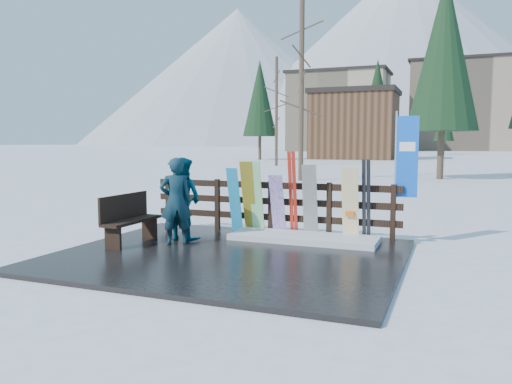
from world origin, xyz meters
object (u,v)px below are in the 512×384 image
at_px(rental_flag, 404,162).
at_px(person_back, 183,199).
at_px(snowboard_2, 249,197).
at_px(snowboard_0, 235,200).
at_px(snowboard_5, 350,204).
at_px(snowboard_3, 278,205).
at_px(person_front, 176,201).
at_px(snowboard_1, 256,198).
at_px(bench, 129,217).
at_px(snowboard_4, 310,201).

height_order(rental_flag, person_back, rental_flag).
distance_m(snowboard_2, person_back, 1.52).
height_order(snowboard_0, snowboard_5, snowboard_5).
bearing_deg(rental_flag, snowboard_5, -164.93).
distance_m(snowboard_0, snowboard_5, 2.55).
xyz_separation_m(snowboard_3, person_front, (-1.53, -1.61, 0.19)).
bearing_deg(person_back, person_front, 114.65).
distance_m(snowboard_1, snowboard_3, 0.51).
bearing_deg(person_front, snowboard_1, -159.72).
xyz_separation_m(snowboard_3, rental_flag, (2.55, 0.27, 0.95)).
height_order(snowboard_5, rental_flag, rental_flag).
distance_m(snowboard_3, rental_flag, 2.74).
relative_size(rental_flag, person_back, 1.54).
bearing_deg(snowboard_3, person_back, -144.20).
xyz_separation_m(person_front, person_back, (-0.09, 0.43, -0.01)).
distance_m(snowboard_5, rental_flag, 1.35).
bearing_deg(snowboard_5, rental_flag, 15.07).
distance_m(bench, person_back, 1.12).
relative_size(snowboard_5, rental_flag, 0.58).
bearing_deg(snowboard_3, snowboard_1, 180.00).
bearing_deg(snowboard_2, snowboard_1, 0.00).
distance_m(snowboard_1, rental_flag, 3.16).
bearing_deg(snowboard_3, person_front, -133.64).
height_order(bench, snowboard_1, snowboard_1).
xyz_separation_m(snowboard_2, snowboard_3, (0.66, 0.00, -0.14)).
relative_size(rental_flag, person_front, 1.53).
relative_size(snowboard_5, person_front, 0.89).
xyz_separation_m(bench, snowboard_4, (3.16, 1.86, 0.25)).
height_order(snowboard_0, snowboard_1, snowboard_1).
bearing_deg(snowboard_2, snowboard_3, 0.00).
distance_m(snowboard_1, snowboard_5, 2.04).
xyz_separation_m(bench, rental_flag, (5.00, 2.13, 1.09)).
height_order(snowboard_0, person_front, person_front).
xyz_separation_m(snowboard_3, snowboard_4, (0.71, -0.00, 0.11)).
bearing_deg(snowboard_5, person_front, -152.45).
distance_m(bench, snowboard_0, 2.37).
xyz_separation_m(snowboard_0, snowboard_3, (1.00, 0.00, -0.06)).
relative_size(bench, person_front, 0.88).
bearing_deg(snowboard_5, bench, -155.03).
bearing_deg(bench, rental_flag, 23.08).
xyz_separation_m(snowboard_5, rental_flag, (1.00, 0.27, 0.86)).
bearing_deg(snowboard_3, snowboard_5, 0.00).
relative_size(snowboard_2, snowboard_5, 1.07).
distance_m(snowboard_4, person_back, 2.62).
xyz_separation_m(snowboard_4, snowboard_5, (0.84, 0.00, -0.02)).
bearing_deg(bench, snowboard_5, 24.97).
height_order(snowboard_1, person_front, person_front).
distance_m(rental_flag, person_front, 4.56).
height_order(snowboard_3, person_front, person_front).
bearing_deg(snowboard_2, snowboard_5, 0.00).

